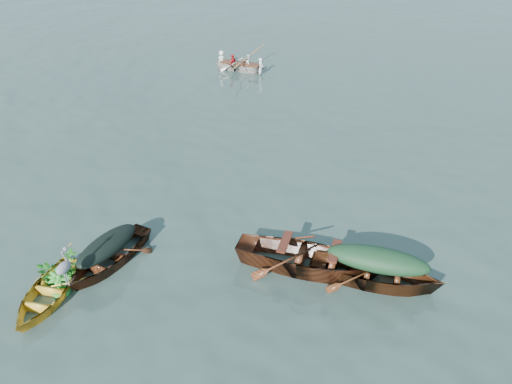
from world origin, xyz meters
The scene contains 13 objects.
ground centered at (0.00, 0.00, 0.00)m, with size 140.00×140.00×0.00m, color #334840.
yellow_dinghy centered at (-3.65, -1.90, 0.00)m, with size 1.21×2.79×0.73m, color gold.
dark_covered_boat centered at (-3.13, -0.38, 0.00)m, with size 1.23×3.30×0.80m, color #462810.
green_tarp_boat centered at (2.81, 1.31, 0.00)m, with size 1.27×4.08×0.93m, color #552813.
open_wooden_boat centered at (1.29, 1.18, 0.00)m, with size 1.48×4.76×1.13m, color #5D2D17.
rowed_boat centered at (-5.93, 13.69, 0.00)m, with size 1.05×3.49×0.79m, color silver.
dark_tarp_cover centered at (-3.13, -0.38, 0.60)m, with size 0.67×1.82×0.40m, color black.
green_tarp_cover centered at (2.81, 1.31, 0.73)m, with size 0.70×2.24×0.52m, color #163519.
thwart_benches centered at (1.29, 1.18, 0.59)m, with size 0.89×2.38×0.04m, color #41190F, non-canonical shape.
heron centered at (-3.12, -1.74, 0.82)m, with size 0.28×0.40×0.92m, color gray, non-canonical shape.
dinghy_weeds centered at (-3.73, -1.35, 0.66)m, with size 0.70×0.90×0.60m, color #24771F.
rowers centered at (-5.93, 13.69, 0.77)m, with size 0.94×2.44×0.76m, color white.
oars centered at (-5.93, 13.69, 0.42)m, with size 2.60×0.60×0.06m, color #A87140, non-canonical shape.
Camera 1 is at (3.53, -7.51, 7.75)m, focal length 35.00 mm.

